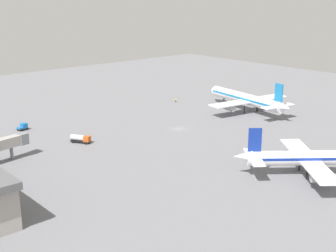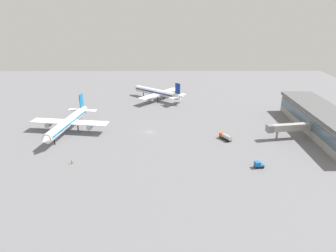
{
  "view_description": "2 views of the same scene",
  "coord_description": "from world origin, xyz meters",
  "px_view_note": "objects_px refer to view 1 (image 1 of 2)",
  "views": [
    {
      "loc": [
        110.13,
        -102.35,
        44.31
      ],
      "look_at": [
        6.92,
        -11.15,
        4.66
      ],
      "focal_mm": 49.45,
      "sensor_mm": 36.0,
      "label": 1
    },
    {
      "loc": [
        -130.99,
        -8.12,
        53.03
      ],
      "look_at": [
        -6.89,
        -8.5,
        5.48
      ],
      "focal_mm": 33.29,
      "sensor_mm": 36.0,
      "label": 2
    }
  ],
  "objects_px": {
    "airplane_at_gate": "(247,99)",
    "baggage_tug": "(23,127)",
    "airplane_taxiing": "(313,158)",
    "fuel_truck": "(80,139)",
    "ground_crew_worker": "(176,100)"
  },
  "relations": [
    {
      "from": "baggage_tug",
      "to": "ground_crew_worker",
      "type": "bearing_deg",
      "value": -11.78
    },
    {
      "from": "baggage_tug",
      "to": "ground_crew_worker",
      "type": "xyz_separation_m",
      "value": [
        3.11,
        66.6,
        -0.31
      ]
    },
    {
      "from": "baggage_tug",
      "to": "fuel_truck",
      "type": "relative_size",
      "value": 0.54
    },
    {
      "from": "baggage_tug",
      "to": "ground_crew_worker",
      "type": "distance_m",
      "value": 66.67
    },
    {
      "from": "airplane_taxiing",
      "to": "ground_crew_worker",
      "type": "relative_size",
      "value": 20.32
    },
    {
      "from": "airplane_at_gate",
      "to": "airplane_taxiing",
      "type": "bearing_deg",
      "value": 151.89
    },
    {
      "from": "airplane_at_gate",
      "to": "ground_crew_worker",
      "type": "bearing_deg",
      "value": 26.25
    },
    {
      "from": "airplane_taxiing",
      "to": "fuel_truck",
      "type": "height_order",
      "value": "airplane_taxiing"
    },
    {
      "from": "baggage_tug",
      "to": "airplane_taxiing",
      "type": "bearing_deg",
      "value": -75.53
    },
    {
      "from": "fuel_truck",
      "to": "airplane_at_gate",
      "type": "bearing_deg",
      "value": 53.11
    },
    {
      "from": "fuel_truck",
      "to": "ground_crew_worker",
      "type": "relative_size",
      "value": 3.84
    },
    {
      "from": "airplane_at_gate",
      "to": "baggage_tug",
      "type": "xyz_separation_m",
      "value": [
        -33.16,
        -76.42,
        -3.76
      ]
    },
    {
      "from": "airplane_taxiing",
      "to": "baggage_tug",
      "type": "height_order",
      "value": "airplane_taxiing"
    },
    {
      "from": "airplane_taxiing",
      "to": "baggage_tug",
      "type": "xyz_separation_m",
      "value": [
        -86.14,
        -37.58,
        -3.37
      ]
    },
    {
      "from": "fuel_truck",
      "to": "baggage_tug",
      "type": "bearing_deg",
      "value": 166.44
    }
  ]
}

